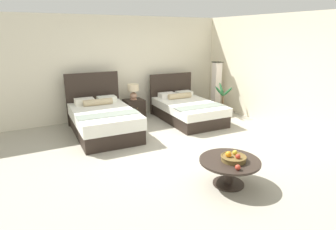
% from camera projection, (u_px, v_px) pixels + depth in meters
% --- Properties ---
extents(ground_plane, '(9.28, 9.25, 0.02)m').
position_uv_depth(ground_plane, '(180.00, 147.00, 5.86)').
color(ground_plane, '#A39C8C').
extents(wall_back, '(9.28, 0.12, 2.69)m').
position_uv_depth(wall_back, '(128.00, 67.00, 7.86)').
color(wall_back, beige).
rests_on(wall_back, ground).
extents(wall_side_right, '(0.12, 4.85, 2.69)m').
position_uv_depth(wall_side_right, '(269.00, 70.00, 7.12)').
color(wall_side_right, beige).
rests_on(wall_side_right, ground).
extents(bed_near_window, '(1.38, 2.10, 1.30)m').
position_uv_depth(bed_near_window, '(103.00, 120.00, 6.53)').
color(bed_near_window, '#2C221C').
rests_on(bed_near_window, ground).
extents(bed_near_corner, '(1.36, 2.11, 1.13)m').
position_uv_depth(bed_near_corner, '(187.00, 109.00, 7.59)').
color(bed_near_corner, '#2C221C').
rests_on(bed_near_corner, ground).
extents(nightstand, '(0.50, 0.47, 0.52)m').
position_uv_depth(nightstand, '(134.00, 109.00, 7.73)').
color(nightstand, '#2C221C').
rests_on(nightstand, ground).
extents(table_lamp, '(0.30, 0.30, 0.42)m').
position_uv_depth(table_lamp, '(133.00, 90.00, 7.60)').
color(table_lamp, tan).
rests_on(table_lamp, nightstand).
extents(coffee_table, '(0.92, 0.92, 0.41)m').
position_uv_depth(coffee_table, '(229.00, 166.00, 4.32)').
color(coffee_table, '#2C221C').
rests_on(coffee_table, ground).
extents(fruit_bowl, '(0.38, 0.38, 0.15)m').
position_uv_depth(fruit_bowl, '(233.00, 158.00, 4.24)').
color(fruit_bowl, brown).
rests_on(fruit_bowl, coffee_table).
extents(loose_apple, '(0.08, 0.08, 0.08)m').
position_uv_depth(loose_apple, '(238.00, 167.00, 3.96)').
color(loose_apple, '#BC3827').
rests_on(loose_apple, coffee_table).
extents(floor_lamp_corner, '(0.25, 0.25, 1.44)m').
position_uv_depth(floor_lamp_corner, '(216.00, 86.00, 8.47)').
color(floor_lamp_corner, '#29291F').
rests_on(floor_lamp_corner, ground).
extents(potted_palm, '(0.52, 0.57, 0.91)m').
position_uv_depth(potted_palm, '(222.00, 107.00, 7.99)').
color(potted_palm, gray).
rests_on(potted_palm, ground).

